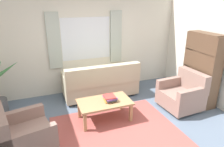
% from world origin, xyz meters
% --- Properties ---
extents(ground_plane, '(6.24, 6.24, 0.00)m').
position_xyz_m(ground_plane, '(0.00, 0.00, 0.00)').
color(ground_plane, slate).
extents(wall_back, '(5.32, 0.12, 2.60)m').
position_xyz_m(wall_back, '(0.00, 2.26, 1.30)').
color(wall_back, silver).
rests_on(wall_back, ground_plane).
extents(window_with_curtains, '(1.98, 0.07, 1.40)m').
position_xyz_m(window_with_curtains, '(0.00, 2.18, 1.45)').
color(window_with_curtains, white).
extents(area_rug, '(2.38, 2.03, 0.01)m').
position_xyz_m(area_rug, '(0.00, 0.00, 0.01)').
color(area_rug, '#9E4C47').
rests_on(area_rug, ground_plane).
extents(couch, '(1.90, 0.82, 0.92)m').
position_xyz_m(couch, '(0.20, 1.63, 0.37)').
color(couch, '#BCB293').
rests_on(couch, ground_plane).
extents(armchair_left, '(0.98, 1.00, 0.88)m').
position_xyz_m(armchair_left, '(-1.66, 0.04, 0.35)').
color(armchair_left, gray).
rests_on(armchair_left, ground_plane).
extents(armchair_right, '(0.87, 0.89, 0.88)m').
position_xyz_m(armchair_right, '(1.79, 0.37, 0.35)').
color(armchair_right, gray).
rests_on(armchair_right, ground_plane).
extents(coffee_table, '(1.10, 0.64, 0.44)m').
position_xyz_m(coffee_table, '(-0.07, 0.54, 0.38)').
color(coffee_table, '#A87F56').
rests_on(coffee_table, ground_plane).
extents(book_stack_on_table, '(0.26, 0.30, 0.11)m').
position_xyz_m(book_stack_on_table, '(0.04, 0.53, 0.49)').
color(book_stack_on_table, orange).
rests_on(book_stack_on_table, coffee_table).
extents(bookshelf, '(0.30, 0.94, 1.72)m').
position_xyz_m(bookshelf, '(2.34, 0.47, 0.88)').
color(bookshelf, brown).
rests_on(bookshelf, ground_plane).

